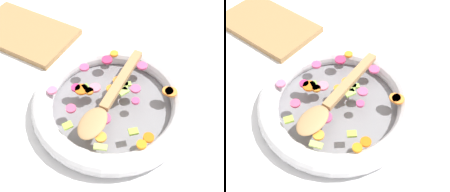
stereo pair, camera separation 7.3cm
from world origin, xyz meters
The scene contains 5 objects.
ground_plane centered at (0.00, 0.00, 0.00)m, with size 4.00×4.00×0.00m, color silver.
skillet centered at (0.00, 0.00, 0.02)m, with size 0.38×0.38×0.05m.
chopped_vegetables centered at (0.00, 0.00, 0.05)m, with size 0.28×0.29×0.01m.
wooden_spoon centered at (0.00, 0.03, 0.06)m, with size 0.06×0.29×0.01m.
cutting_board centered at (0.37, -0.12, 0.01)m, with size 0.30×0.18×0.02m.
Camera 1 is at (-0.23, 0.41, 0.61)m, focal length 50.00 mm.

